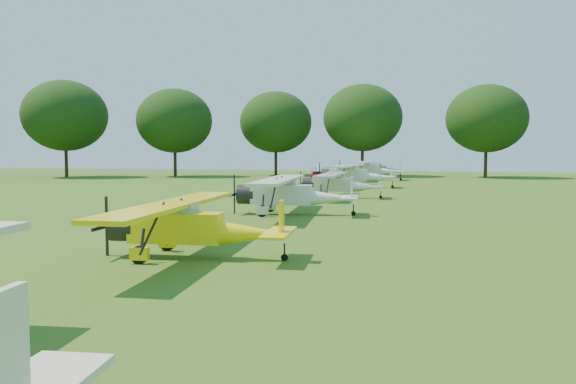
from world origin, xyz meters
name	(u,v)px	position (x,y,z in m)	size (l,w,h in m)	color
ground	(237,230)	(0.00, 0.00, 0.00)	(160.00, 160.00, 0.00)	#204912
tree_belt	(321,34)	(3.57, 0.16, 8.03)	(137.36, 130.27, 14.52)	#2E2012
aircraft_2	(190,223)	(0.82, -6.47, 1.10)	(6.04, 9.61, 1.89)	yellow
aircraft_3	(291,192)	(0.72, 6.20, 1.22)	(6.72, 10.67, 2.09)	silver
aircraft_4	(339,182)	(1.26, 17.79, 1.12)	(6.12, 9.75, 1.92)	silver
aircraft_5	(354,173)	(0.52, 30.57, 1.35)	(7.34, 11.66, 2.30)	silver
aircraft_6	(369,168)	(0.16, 45.21, 1.41)	(7.69, 12.21, 2.41)	silver
aircraft_7	(380,168)	(0.04, 59.78, 1.09)	(5.96, 9.46, 1.87)	silver
golf_cart	(319,175)	(-5.57, 43.73, 0.58)	(2.26, 1.67, 1.74)	#B10C28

